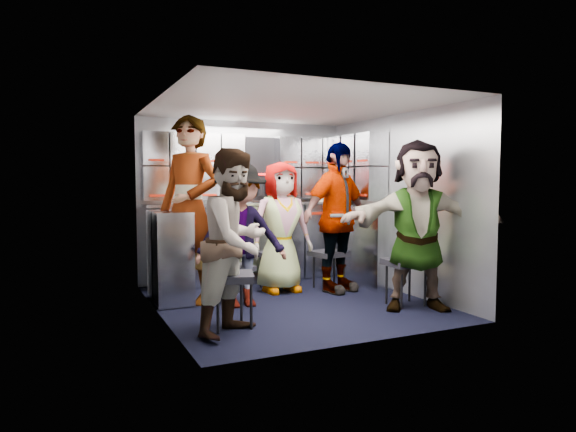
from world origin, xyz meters
name	(u,v)px	position (x,y,z in m)	size (l,w,h in m)	color
floor	(291,302)	(0.00, 0.00, 0.00)	(3.00, 3.00, 0.00)	black
wall_back	(244,201)	(0.00, 1.50, 1.05)	(2.80, 0.04, 2.10)	#979CA4
wall_left	(159,209)	(-1.40, 0.00, 1.05)	(0.04, 3.00, 2.10)	#979CA4
wall_right	(399,203)	(1.40, 0.00, 1.05)	(0.04, 3.00, 2.10)	#979CA4
ceiling	(292,106)	(0.00, 0.00, 2.10)	(2.80, 3.00, 0.02)	silver
cart_bank_back	(250,244)	(0.00, 1.29, 0.49)	(2.68, 0.38, 0.99)	#8F939D
cart_bank_left	(170,257)	(-1.19, 0.56, 0.49)	(0.38, 0.76, 0.99)	#8F939D
counter	(250,204)	(0.00, 1.29, 1.01)	(2.68, 0.42, 0.03)	silver
locker_bank_back	(248,167)	(0.00, 1.35, 1.49)	(2.68, 0.28, 0.82)	#8F939D
locker_bank_right	(356,167)	(1.25, 0.70, 1.49)	(0.28, 1.00, 0.82)	#8F939D
right_cabinet	(360,244)	(1.25, 0.60, 0.50)	(0.28, 1.20, 1.00)	#8F939D
coffee_niche	(259,169)	(0.18, 1.41, 1.47)	(0.46, 0.16, 0.84)	black
red_latch_strip	(255,215)	(0.00, 1.09, 0.88)	(2.60, 0.02, 0.03)	#A71B0A
jump_seat_near_left	(230,280)	(-0.90, -0.64, 0.43)	(0.51, 0.50, 0.49)	black
jump_seat_mid_left	(236,270)	(-0.55, 0.24, 0.36)	(0.38, 0.36, 0.40)	black
jump_seat_center	(275,256)	(0.12, 0.74, 0.40)	(0.42, 0.40, 0.45)	black
jump_seat_mid_right	(329,255)	(0.72, 0.46, 0.41)	(0.45, 0.44, 0.46)	black
jump_seat_near_right	(406,265)	(1.05, -0.61, 0.43)	(0.43, 0.41, 0.49)	black
attendant_standing	(190,209)	(-0.99, 0.48, 1.01)	(0.74, 0.48, 2.02)	black
attendant_arc_a	(236,242)	(-0.90, -0.82, 0.80)	(0.77, 0.60, 1.59)	black
attendant_arc_b	(241,235)	(-0.55, 0.06, 0.75)	(0.97, 0.56, 1.50)	black
attendant_arc_c	(281,227)	(0.12, 0.56, 0.77)	(0.75, 0.49, 1.54)	black
attendant_arc_d	(337,217)	(0.72, 0.28, 0.88)	(1.03, 0.43, 1.77)	black
attendant_arc_e	(418,225)	(1.05, -0.79, 0.87)	(1.61, 0.51, 1.74)	black
bottle_left	(218,193)	(-0.44, 1.24, 1.16)	(0.06, 0.06, 0.26)	white
bottle_mid	(249,193)	(-0.03, 1.24, 1.16)	(0.07, 0.07, 0.25)	white
bottle_right	(274,192)	(0.32, 1.24, 1.16)	(0.06, 0.06, 0.26)	white
cup_left	(180,200)	(-0.92, 1.23, 1.08)	(0.09, 0.09, 0.11)	#C2AF88
cup_right	(321,198)	(1.02, 1.23, 1.08)	(0.09, 0.09, 0.10)	#C2AF88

